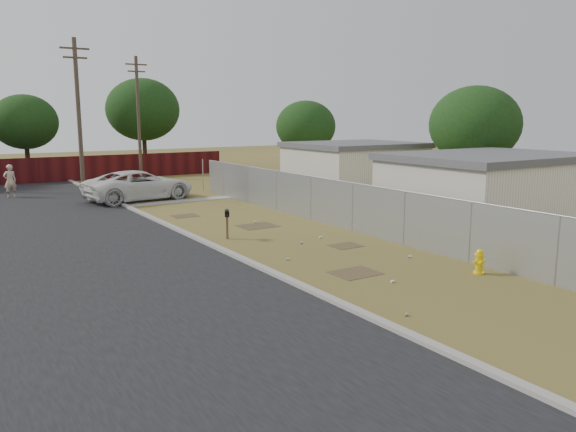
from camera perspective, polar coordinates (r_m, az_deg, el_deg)
ground at (r=21.58m, az=0.08°, el=-2.42°), size 120.00×120.00×0.00m
street at (r=26.63m, az=-22.03°, el=-0.72°), size 15.10×60.00×0.12m
chainlink_fence at (r=24.01m, az=5.06°, el=0.77°), size 0.10×27.06×2.02m
privacy_fence at (r=43.26m, az=-25.29°, el=4.15°), size 30.00×0.12×1.80m
utility_poles at (r=39.19m, az=-21.46°, el=9.46°), size 12.60×8.24×9.00m
houses at (r=29.80m, az=12.71°, el=3.86°), size 9.30×17.24×3.10m
horizon_trees at (r=43.07m, az=-16.25°, el=9.67°), size 33.32×31.94×7.78m
fire_hydrant at (r=17.86m, az=18.86°, el=-4.43°), size 0.42×0.42×0.80m
mailbox at (r=21.68m, az=-6.21°, el=0.03°), size 0.35×0.49×1.15m
pickup_truck at (r=32.60m, az=-14.85°, el=3.03°), size 6.45×3.74×1.69m
pedestrian at (r=36.36m, az=-26.40°, el=3.20°), size 0.77×0.56×1.93m
scattered_litter at (r=19.29m, az=4.32°, el=-3.85°), size 4.17×12.40×0.07m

